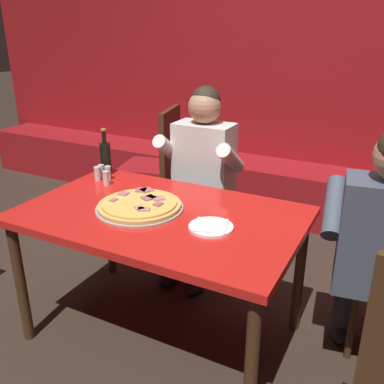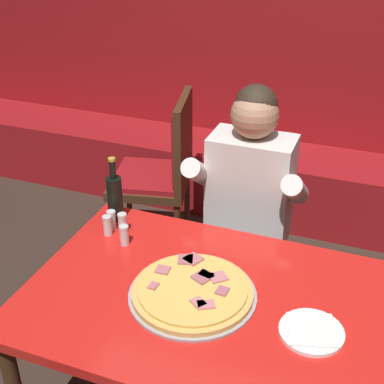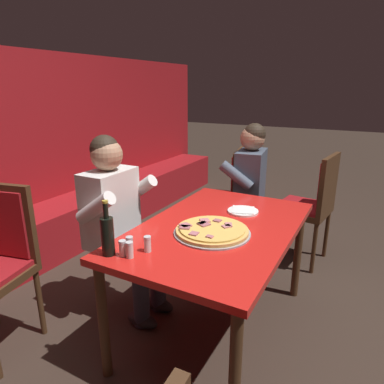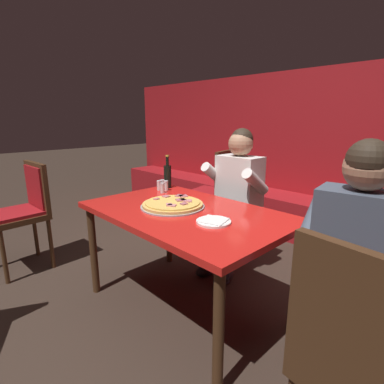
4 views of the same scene
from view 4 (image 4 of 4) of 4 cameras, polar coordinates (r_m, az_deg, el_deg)
ground_plane at (r=2.38m, az=-1.21°, el=-20.92°), size 24.00×24.00×0.00m
booth_wall_panel at (r=3.80m, az=23.82°, el=6.63°), size 6.80×0.16×1.90m
booth_bench at (r=3.66m, az=20.77°, el=-4.90°), size 6.46×0.48×0.46m
main_dining_table at (r=2.07m, az=-1.30°, el=-5.48°), size 1.41×0.88×0.75m
pizza at (r=2.11m, az=-3.67°, el=-2.36°), size 0.45×0.45×0.05m
plate_white_paper at (r=1.80m, az=4.13°, el=-5.61°), size 0.21×0.21×0.02m
beer_bottle at (r=2.67m, az=-4.67°, el=3.14°), size 0.07×0.07×0.29m
shaker_parmesan at (r=2.63m, az=-5.64°, el=1.33°), size 0.04×0.04×0.09m
shaker_black_pepper at (r=2.59m, az=-4.96°, el=1.14°), size 0.04×0.04×0.09m
shaker_oregano at (r=2.60m, az=-6.30°, el=1.18°), size 0.04×0.04×0.09m
shaker_red_pepper_flakes at (r=2.50m, az=-5.66°, el=0.68°), size 0.04×0.04×0.09m
diner_seated_blue_shirt at (r=2.60m, az=7.76°, el=-0.68°), size 0.53×0.53×1.27m
dining_chair_near_left at (r=3.10m, az=-29.20°, el=-2.41°), size 0.46×0.46×0.97m
dining_chair_far_left at (r=1.24m, az=30.76°, el=-26.55°), size 0.49×0.49×1.02m
dining_chair_side_aisle at (r=3.37m, az=4.60°, el=0.86°), size 0.53×0.53×1.02m
diner_standing_companion at (r=1.73m, az=29.11°, el=-10.07°), size 0.57×0.57×1.27m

